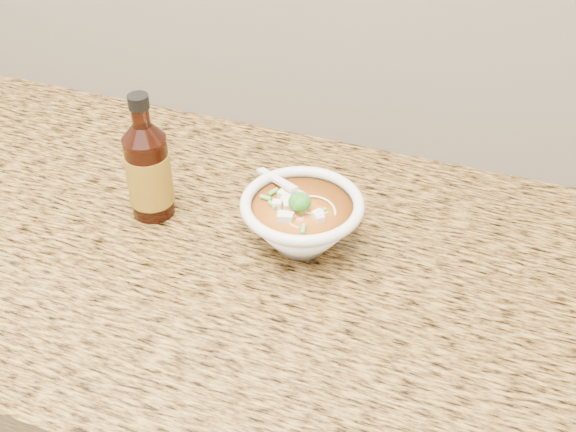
% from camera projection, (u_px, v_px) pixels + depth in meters
% --- Properties ---
extents(cabinet, '(4.00, 0.65, 0.86)m').
position_uv_depth(cabinet, '(166.00, 419.00, 1.33)').
color(cabinet, '#33200F').
rests_on(cabinet, ground).
extents(counter_slab, '(4.00, 0.68, 0.04)m').
position_uv_depth(counter_slab, '(133.00, 232.00, 1.05)').
color(counter_slab, olive).
rests_on(counter_slab, cabinet).
extents(soup_bowl, '(0.17, 0.17, 0.09)m').
position_uv_depth(soup_bowl, '(302.00, 221.00, 0.97)').
color(soup_bowl, silver).
rests_on(soup_bowl, counter_slab).
extents(hot_sauce_bottle, '(0.08, 0.08, 0.19)m').
position_uv_depth(hot_sauce_bottle, '(149.00, 171.00, 1.01)').
color(hot_sauce_bottle, '#341007').
rests_on(hot_sauce_bottle, counter_slab).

